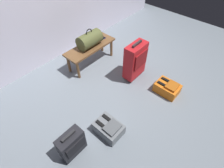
{
  "coord_description": "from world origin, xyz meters",
  "views": [
    {
      "loc": [
        -1.6,
        -1.23,
        2.25
      ],
      "look_at": [
        -0.19,
        0.03,
        0.25
      ],
      "focal_mm": 28.13,
      "sensor_mm": 36.0,
      "label": 1
    }
  ],
  "objects_px": {
    "cell_phone": "(102,37)",
    "suitcase_small_charcoal": "(72,144)",
    "backpack_orange": "(167,88)",
    "suitcase_upright_red": "(135,60)",
    "bench": "(90,49)",
    "duffel_bag_olive": "(90,40)",
    "backpack_grey": "(109,128)"
  },
  "relations": [
    {
      "from": "bench",
      "to": "backpack_grey",
      "type": "xyz_separation_m",
      "value": [
        -0.89,
        -1.26,
        -0.24
      ]
    },
    {
      "from": "cell_phone",
      "to": "backpack_orange",
      "type": "bearing_deg",
      "value": -92.02
    },
    {
      "from": "cell_phone",
      "to": "backpack_orange",
      "type": "relative_size",
      "value": 0.38
    },
    {
      "from": "suitcase_upright_red",
      "to": "bench",
      "type": "bearing_deg",
      "value": 106.0
    },
    {
      "from": "cell_phone",
      "to": "suitcase_upright_red",
      "type": "distance_m",
      "value": 0.89
    },
    {
      "from": "bench",
      "to": "duffel_bag_olive",
      "type": "bearing_deg",
      "value": -0.0
    },
    {
      "from": "cell_phone",
      "to": "suitcase_small_charcoal",
      "type": "relative_size",
      "value": 0.31
    },
    {
      "from": "duffel_bag_olive",
      "to": "backpack_orange",
      "type": "relative_size",
      "value": 1.16
    },
    {
      "from": "backpack_orange",
      "to": "suitcase_upright_red",
      "type": "bearing_deg",
      "value": 95.22
    },
    {
      "from": "backpack_grey",
      "to": "suitcase_upright_red",
      "type": "bearing_deg",
      "value": 20.15
    },
    {
      "from": "suitcase_upright_red",
      "to": "duffel_bag_olive",
      "type": "bearing_deg",
      "value": 105.63
    },
    {
      "from": "cell_phone",
      "to": "backpack_grey",
      "type": "relative_size",
      "value": 0.38
    },
    {
      "from": "backpack_grey",
      "to": "suitcase_small_charcoal",
      "type": "bearing_deg",
      "value": 165.46
    },
    {
      "from": "duffel_bag_olive",
      "to": "suitcase_upright_red",
      "type": "relative_size",
      "value": 0.62
    },
    {
      "from": "duffel_bag_olive",
      "to": "backpack_grey",
      "type": "bearing_deg",
      "value": -125.31
    },
    {
      "from": "cell_phone",
      "to": "bench",
      "type": "bearing_deg",
      "value": -174.5
    },
    {
      "from": "suitcase_small_charcoal",
      "to": "backpack_grey",
      "type": "distance_m",
      "value": 0.55
    },
    {
      "from": "bench",
      "to": "suitcase_upright_red",
      "type": "relative_size",
      "value": 1.4
    },
    {
      "from": "suitcase_small_charcoal",
      "to": "cell_phone",
      "type": "bearing_deg",
      "value": 33.6
    },
    {
      "from": "duffel_bag_olive",
      "to": "backpack_grey",
      "type": "distance_m",
      "value": 1.61
    },
    {
      "from": "duffel_bag_olive",
      "to": "suitcase_small_charcoal",
      "type": "distance_m",
      "value": 1.83
    },
    {
      "from": "duffel_bag_olive",
      "to": "backpack_grey",
      "type": "height_order",
      "value": "duffel_bag_olive"
    },
    {
      "from": "backpack_grey",
      "to": "duffel_bag_olive",
      "type": "bearing_deg",
      "value": 54.69
    },
    {
      "from": "duffel_bag_olive",
      "to": "backpack_orange",
      "type": "distance_m",
      "value": 1.59
    },
    {
      "from": "duffel_bag_olive",
      "to": "suitcase_upright_red",
      "type": "height_order",
      "value": "duffel_bag_olive"
    },
    {
      "from": "bench",
      "to": "backpack_grey",
      "type": "distance_m",
      "value": 1.57
    },
    {
      "from": "backpack_grey",
      "to": "bench",
      "type": "bearing_deg",
      "value": 54.87
    },
    {
      "from": "suitcase_upright_red",
      "to": "backpack_grey",
      "type": "relative_size",
      "value": 1.88
    },
    {
      "from": "suitcase_upright_red",
      "to": "suitcase_small_charcoal",
      "type": "xyz_separation_m",
      "value": [
        -1.64,
        -0.28,
        -0.13
      ]
    },
    {
      "from": "cell_phone",
      "to": "suitcase_small_charcoal",
      "type": "distance_m",
      "value": 2.12
    },
    {
      "from": "cell_phone",
      "to": "backpack_orange",
      "type": "xyz_separation_m",
      "value": [
        -0.05,
        -1.53,
        -0.31
      ]
    },
    {
      "from": "suitcase_upright_red",
      "to": "cell_phone",
      "type": "bearing_deg",
      "value": 82.7
    }
  ]
}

